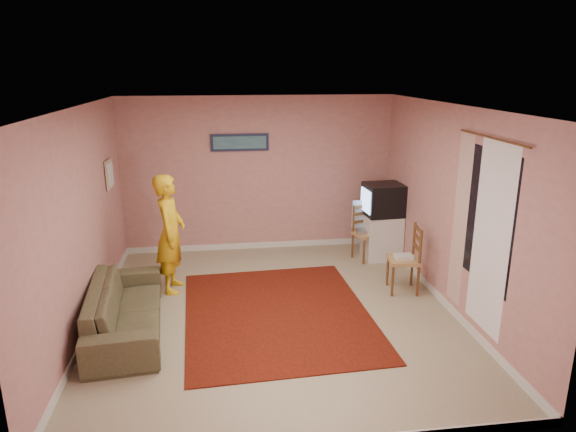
{
  "coord_description": "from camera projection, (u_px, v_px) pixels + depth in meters",
  "views": [
    {
      "loc": [
        -0.62,
        -5.94,
        3.03
      ],
      "look_at": [
        0.25,
        0.6,
        1.11
      ],
      "focal_mm": 32.0,
      "sensor_mm": 36.0,
      "label": 1
    }
  ],
  "objects": [
    {
      "name": "ground",
      "position": [
        275.0,
        313.0,
        6.58
      ],
      "size": [
        5.0,
        5.0,
        0.0
      ],
      "primitive_type": "plane",
      "color": "tan",
      "rests_on": "ground"
    },
    {
      "name": "wall_back",
      "position": [
        258.0,
        175.0,
        8.6
      ],
      "size": [
        4.5,
        0.02,
        2.6
      ],
      "primitive_type": "cube",
      "color": "tan",
      "rests_on": "ground"
    },
    {
      "name": "wall_front",
      "position": [
        310.0,
        308.0,
        3.84
      ],
      "size": [
        4.5,
        0.02,
        2.6
      ],
      "primitive_type": "cube",
      "color": "tan",
      "rests_on": "ground"
    },
    {
      "name": "wall_left",
      "position": [
        81.0,
        223.0,
        5.93
      ],
      "size": [
        0.02,
        5.0,
        2.6
      ],
      "primitive_type": "cube",
      "color": "tan",
      "rests_on": "ground"
    },
    {
      "name": "wall_right",
      "position": [
        451.0,
        209.0,
        6.5
      ],
      "size": [
        0.02,
        5.0,
        2.6
      ],
      "primitive_type": "cube",
      "color": "tan",
      "rests_on": "ground"
    },
    {
      "name": "ceiling",
      "position": [
        273.0,
        106.0,
        5.85
      ],
      "size": [
        4.5,
        5.0,
        0.02
      ],
      "primitive_type": "cube",
      "color": "silver",
      "rests_on": "wall_back"
    },
    {
      "name": "baseboard_back",
      "position": [
        260.0,
        245.0,
        8.93
      ],
      "size": [
        4.5,
        0.02,
        0.1
      ],
      "primitive_type": "cube",
      "color": "silver",
      "rests_on": "ground"
    },
    {
      "name": "baseboard_left",
      "position": [
        93.0,
        320.0,
        6.28
      ],
      "size": [
        0.02,
        5.0,
        0.1
      ],
      "primitive_type": "cube",
      "color": "silver",
      "rests_on": "ground"
    },
    {
      "name": "baseboard_right",
      "position": [
        442.0,
        299.0,
        6.85
      ],
      "size": [
        0.02,
        5.0,
        0.1
      ],
      "primitive_type": "cube",
      "color": "silver",
      "rests_on": "ground"
    },
    {
      "name": "window",
      "position": [
        487.0,
        218.0,
        5.6
      ],
      "size": [
        0.01,
        1.1,
        1.5
      ],
      "primitive_type": "cube",
      "color": "black",
      "rests_on": "wall_right"
    },
    {
      "name": "curtain_sheer",
      "position": [
        491.0,
        239.0,
        5.51
      ],
      "size": [
        0.01,
        0.75,
        2.1
      ],
      "primitive_type": "cube",
      "color": "white",
      "rests_on": "wall_right"
    },
    {
      "name": "curtain_floral",
      "position": [
        460.0,
        221.0,
        6.18
      ],
      "size": [
        0.01,
        0.35,
        2.1
      ],
      "primitive_type": "cube",
      "color": "white",
      "rests_on": "wall_right"
    },
    {
      "name": "curtain_rod",
      "position": [
        492.0,
        138.0,
        5.35
      ],
      "size": [
        0.02,
        1.4,
        0.02
      ],
      "primitive_type": "cylinder",
      "rotation": [
        1.57,
        0.0,
        0.0
      ],
      "color": "brown",
      "rests_on": "wall_right"
    },
    {
      "name": "picture_back",
      "position": [
        240.0,
        142.0,
        8.37
      ],
      "size": [
        0.95,
        0.04,
        0.28
      ],
      "color": "#131A34",
      "rests_on": "wall_back"
    },
    {
      "name": "picture_left",
      "position": [
        110.0,
        174.0,
        7.39
      ],
      "size": [
        0.04,
        0.38,
        0.42
      ],
      "color": "tan",
      "rests_on": "wall_left"
    },
    {
      "name": "area_rug",
      "position": [
        277.0,
        313.0,
        6.55
      ],
      "size": [
        2.44,
        2.98,
        0.02
      ],
      "primitive_type": "cube",
      "rotation": [
        0.0,
        0.0,
        0.05
      ],
      "color": "black",
      "rests_on": "ground"
    },
    {
      "name": "tv_cabinet",
      "position": [
        382.0,
        236.0,
        8.4
      ],
      "size": [
        0.58,
        0.52,
        0.73
      ],
      "primitive_type": "cube",
      "color": "silver",
      "rests_on": "ground"
    },
    {
      "name": "crt_tv",
      "position": [
        383.0,
        200.0,
        8.22
      ],
      "size": [
        0.63,
        0.57,
        0.51
      ],
      "rotation": [
        0.0,
        0.0,
        0.06
      ],
      "color": "black",
      "rests_on": "tv_cabinet"
    },
    {
      "name": "chair_a",
      "position": [
        368.0,
        227.0,
        8.27
      ],
      "size": [
        0.5,
        0.49,
        0.48
      ],
      "rotation": [
        0.0,
        0.0,
        0.33
      ],
      "color": "#A98752",
      "rests_on": "ground"
    },
    {
      "name": "dvd_player",
      "position": [
        368.0,
        231.0,
        8.29
      ],
      "size": [
        0.37,
        0.28,
        0.06
      ],
      "primitive_type": "cube",
      "rotation": [
        0.0,
        0.0,
        -0.09
      ],
      "color": "#A2A3A7",
      "rests_on": "chair_a"
    },
    {
      "name": "blue_throw",
      "position": [
        365.0,
        214.0,
        8.41
      ],
      "size": [
        0.43,
        0.05,
        0.46
      ],
      "primitive_type": "cube",
      "color": "#91BDEE",
      "rests_on": "chair_a"
    },
    {
      "name": "chair_b",
      "position": [
        404.0,
        252.0,
        7.08
      ],
      "size": [
        0.46,
        0.48,
        0.52
      ],
      "rotation": [
        0.0,
        0.0,
        -1.71
      ],
      "color": "#A98752",
      "rests_on": "ground"
    },
    {
      "name": "game_console",
      "position": [
        404.0,
        257.0,
        7.1
      ],
      "size": [
        0.25,
        0.18,
        0.05
      ],
      "primitive_type": "cube",
      "rotation": [
        0.0,
        0.0,
        -0.01
      ],
      "color": "silver",
      "rests_on": "chair_b"
    },
    {
      "name": "sofa",
      "position": [
        125.0,
        308.0,
        6.04
      ],
      "size": [
        0.99,
        2.09,
        0.59
      ],
      "primitive_type": "imported",
      "rotation": [
        0.0,
        0.0,
        1.67
      ],
      "color": "brown",
      "rests_on": "ground"
    },
    {
      "name": "person",
      "position": [
        170.0,
        234.0,
        7.05
      ],
      "size": [
        0.46,
        0.64,
        1.66
      ],
      "primitive_type": "imported",
      "rotation": [
        0.0,
        0.0,
        1.46
      ],
      "color": "gold",
      "rests_on": "ground"
    }
  ]
}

